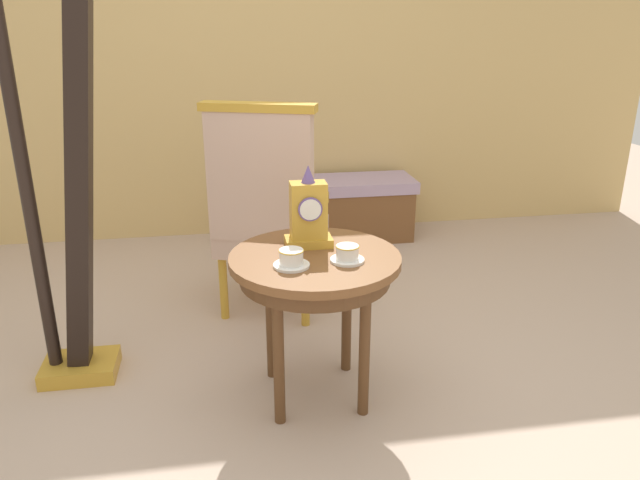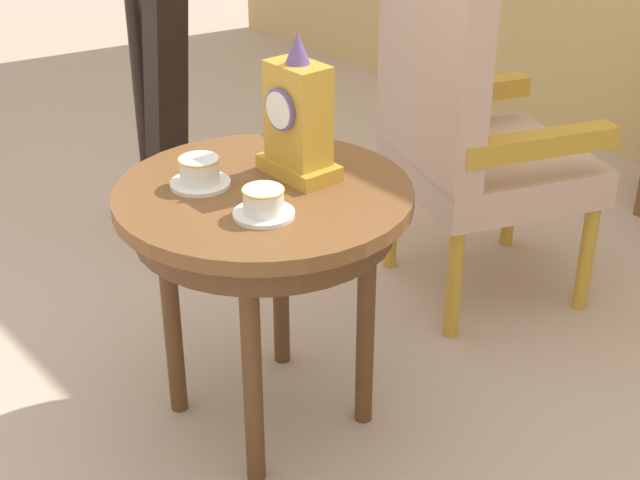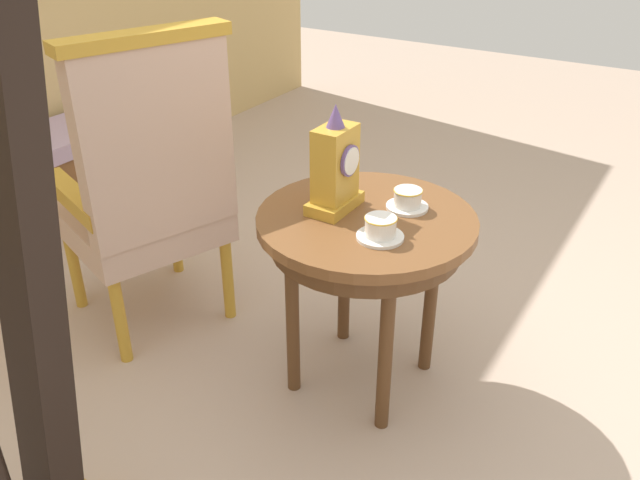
{
  "view_description": "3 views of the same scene",
  "coord_description": "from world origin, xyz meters",
  "px_view_note": "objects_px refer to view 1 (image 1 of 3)",
  "views": [
    {
      "loc": [
        -0.26,
        -2.15,
        1.51
      ],
      "look_at": [
        0.12,
        0.15,
        0.66
      ],
      "focal_mm": 34.01,
      "sensor_mm": 36.0,
      "label": 1
    },
    {
      "loc": [
        1.61,
        -1.06,
        1.5
      ],
      "look_at": [
        0.16,
        0.14,
        0.5
      ],
      "focal_mm": 51.54,
      "sensor_mm": 36.0,
      "label": 2
    },
    {
      "loc": [
        -1.52,
        -0.79,
        1.55
      ],
      "look_at": [
        0.01,
        0.16,
        0.55
      ],
      "focal_mm": 37.11,
      "sensor_mm": 36.0,
      "label": 3
    }
  ],
  "objects_px": {
    "side_table": "(315,273)",
    "armchair": "(267,208)",
    "teacup_right": "(347,254)",
    "mantel_clock": "(308,214)",
    "window_bench": "(337,209)",
    "teacup_left": "(291,259)",
    "harp": "(66,214)"
  },
  "relations": [
    {
      "from": "armchair",
      "to": "window_bench",
      "type": "height_order",
      "value": "armchair"
    },
    {
      "from": "mantel_clock",
      "to": "harp",
      "type": "relative_size",
      "value": 0.18
    },
    {
      "from": "teacup_left",
      "to": "armchair",
      "type": "relative_size",
      "value": 0.12
    },
    {
      "from": "mantel_clock",
      "to": "armchair",
      "type": "relative_size",
      "value": 0.29
    },
    {
      "from": "harp",
      "to": "window_bench",
      "type": "distance_m",
      "value": 2.22
    },
    {
      "from": "mantel_clock",
      "to": "armchair",
      "type": "height_order",
      "value": "armchair"
    },
    {
      "from": "side_table",
      "to": "window_bench",
      "type": "relative_size",
      "value": 0.62
    },
    {
      "from": "armchair",
      "to": "harp",
      "type": "height_order",
      "value": "harp"
    },
    {
      "from": "teacup_left",
      "to": "window_bench",
      "type": "relative_size",
      "value": 0.13
    },
    {
      "from": "armchair",
      "to": "mantel_clock",
      "type": "bearing_deg",
      "value": -80.92
    },
    {
      "from": "armchair",
      "to": "harp",
      "type": "relative_size",
      "value": 0.61
    },
    {
      "from": "armchair",
      "to": "window_bench",
      "type": "bearing_deg",
      "value": 62.18
    },
    {
      "from": "mantel_clock",
      "to": "window_bench",
      "type": "distance_m",
      "value": 1.94
    },
    {
      "from": "teacup_right",
      "to": "window_bench",
      "type": "bearing_deg",
      "value": 80.0
    },
    {
      "from": "teacup_right",
      "to": "armchair",
      "type": "bearing_deg",
      "value": 104.67
    },
    {
      "from": "harp",
      "to": "window_bench",
      "type": "bearing_deg",
      "value": 47.71
    },
    {
      "from": "armchair",
      "to": "teacup_left",
      "type": "bearing_deg",
      "value": -89.06
    },
    {
      "from": "side_table",
      "to": "teacup_left",
      "type": "height_order",
      "value": "teacup_left"
    },
    {
      "from": "harp",
      "to": "teacup_right",
      "type": "bearing_deg",
      "value": -20.16
    },
    {
      "from": "window_bench",
      "to": "harp",
      "type": "bearing_deg",
      "value": -132.29
    },
    {
      "from": "teacup_right",
      "to": "teacup_left",
      "type": "bearing_deg",
      "value": -175.48
    },
    {
      "from": "harp",
      "to": "window_bench",
      "type": "relative_size",
      "value": 1.7
    },
    {
      "from": "teacup_left",
      "to": "window_bench",
      "type": "bearing_deg",
      "value": 74.2
    },
    {
      "from": "teacup_left",
      "to": "armchair",
      "type": "bearing_deg",
      "value": 90.94
    },
    {
      "from": "side_table",
      "to": "window_bench",
      "type": "xyz_separation_m",
      "value": [
        0.46,
        1.91,
        -0.33
      ]
    },
    {
      "from": "side_table",
      "to": "armchair",
      "type": "bearing_deg",
      "value": 98.48
    },
    {
      "from": "teacup_left",
      "to": "teacup_right",
      "type": "bearing_deg",
      "value": 4.52
    },
    {
      "from": "teacup_right",
      "to": "armchair",
      "type": "xyz_separation_m",
      "value": [
        -0.23,
        0.89,
        -0.07
      ]
    },
    {
      "from": "side_table",
      "to": "teacup_left",
      "type": "bearing_deg",
      "value": -136.47
    },
    {
      "from": "armchair",
      "to": "harp",
      "type": "xyz_separation_m",
      "value": [
        -0.86,
        -0.48,
        0.16
      ]
    },
    {
      "from": "teacup_left",
      "to": "harp",
      "type": "relative_size",
      "value": 0.07
    },
    {
      "from": "side_table",
      "to": "armchair",
      "type": "distance_m",
      "value": 0.81
    }
  ]
}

